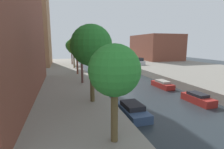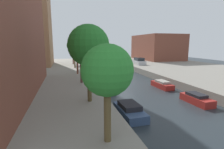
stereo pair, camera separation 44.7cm
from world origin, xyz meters
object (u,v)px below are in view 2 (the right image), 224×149
(street_tree_0, at_px, (107,71))
(moored_boat_left_2, at_px, (105,87))
(street_tree_3, at_px, (77,46))
(moored_boat_right_2, at_px, (162,85))
(low_block_right, at_px, (157,47))
(street_tree_5, at_px, (73,46))
(street_tree_1, at_px, (89,46))
(moored_boat_left_1, at_px, (130,110))
(moored_boat_left_3, at_px, (94,77))
(parked_car, at_px, (139,61))
(moored_boat_right_1, at_px, (197,99))
(street_tree_4, at_px, (74,48))
(street_tree_2, at_px, (81,49))

(street_tree_0, xyz_separation_m, moored_boat_left_2, (2.71, 12.38, -3.92))
(street_tree_3, distance_m, moored_boat_right_2, 13.37)
(low_block_right, relative_size, street_tree_5, 2.81)
(street_tree_1, xyz_separation_m, street_tree_5, (0.00, 26.67, -0.26))
(moored_boat_left_1, distance_m, moored_boat_left_3, 14.98)
(street_tree_1, height_order, parked_car, street_tree_1)
(street_tree_3, relative_size, moored_boat_right_2, 1.59)
(parked_car, distance_m, moored_boat_right_1, 23.19)
(street_tree_3, height_order, moored_boat_left_2, street_tree_3)
(street_tree_4, xyz_separation_m, street_tree_5, (0.00, 6.45, 0.32))
(street_tree_1, height_order, moored_boat_right_2, street_tree_1)
(street_tree_1, height_order, street_tree_4, street_tree_1)
(street_tree_2, relative_size, parked_car, 1.12)
(moored_boat_left_1, distance_m, moored_boat_right_1, 7.17)
(street_tree_4, height_order, street_tree_5, street_tree_5)
(street_tree_3, bearing_deg, street_tree_1, -90.00)
(street_tree_1, bearing_deg, street_tree_4, 90.00)
(street_tree_0, relative_size, moored_boat_left_2, 1.27)
(street_tree_2, height_order, street_tree_3, street_tree_3)
(low_block_right, bearing_deg, street_tree_3, -140.97)
(parked_car, relative_size, moored_boat_right_2, 1.29)
(low_block_right, relative_size, moored_boat_left_3, 3.55)
(street_tree_5, bearing_deg, moored_boat_right_2, -64.50)
(street_tree_2, relative_size, moored_boat_right_2, 1.44)
(moored_boat_left_1, bearing_deg, street_tree_2, 109.21)
(street_tree_0, bearing_deg, moored_boat_right_2, 49.39)
(moored_boat_right_2, bearing_deg, street_tree_1, -150.39)
(moored_boat_left_2, bearing_deg, street_tree_0, -102.34)
(street_tree_4, distance_m, moored_boat_right_2, 18.19)
(street_tree_1, relative_size, street_tree_2, 1.19)
(street_tree_0, xyz_separation_m, street_tree_3, (-0.00, 19.13, 0.85))
(street_tree_5, distance_m, moored_boat_left_1, 28.59)
(low_block_right, xyz_separation_m, moored_boat_left_1, (-21.67, -34.44, -4.11))
(moored_boat_left_3, bearing_deg, street_tree_4, 111.76)
(moored_boat_left_1, xyz_separation_m, moored_boat_left_3, (-0.25, 14.97, -0.11))
(street_tree_2, relative_size, moored_boat_left_3, 1.17)
(street_tree_0, distance_m, parked_car, 31.84)
(moored_boat_left_2, xyz_separation_m, moored_boat_right_2, (7.30, -0.70, -0.01))
(street_tree_1, xyz_separation_m, parked_car, (14.14, 22.42, -3.75))
(street_tree_5, height_order, moored_boat_left_1, street_tree_5)
(street_tree_4, relative_size, moored_boat_right_1, 1.53)
(low_block_right, distance_m, moored_boat_left_3, 29.61)
(low_block_right, bearing_deg, street_tree_0, -122.17)
(street_tree_5, relative_size, moored_boat_left_1, 1.48)
(moored_boat_left_2, bearing_deg, moored_boat_right_2, -5.51)
(street_tree_1, relative_size, parked_car, 1.33)
(street_tree_3, distance_m, moored_boat_left_1, 15.56)
(low_block_right, height_order, moored_boat_right_1, low_block_right)
(street_tree_3, xyz_separation_m, parked_car, (14.14, 9.27, -3.55))
(moored_boat_left_3, bearing_deg, low_block_right, 41.61)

